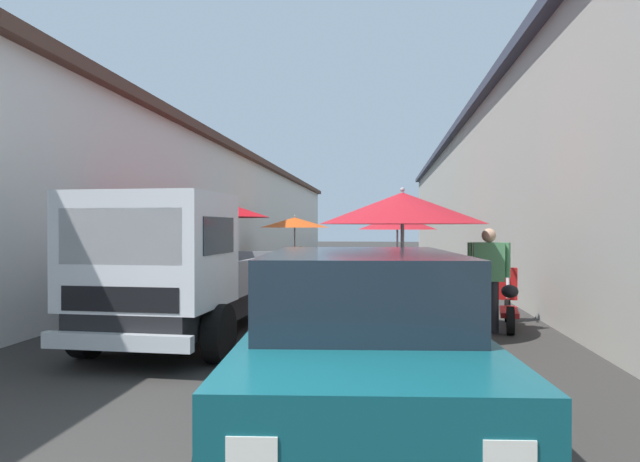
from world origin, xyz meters
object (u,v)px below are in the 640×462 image
at_px(hatchback_car, 362,340).
at_px(vendor_by_crates, 489,272).
at_px(parked_scooter, 509,300).
at_px(delivery_truck, 175,272).
at_px(plastic_stool, 441,297).
at_px(fruit_stall_far_left, 213,214).
at_px(fruit_stall_far_right, 167,217).
at_px(fruit_stall_near_left, 404,223).
at_px(fruit_stall_near_right, 296,228).
at_px(fruit_stall_mid_lane, 398,228).

bearing_deg(hatchback_car, vendor_by_crates, -22.66).
xyz_separation_m(hatchback_car, parked_scooter, (4.82, -2.23, -0.29)).
height_order(delivery_truck, plastic_stool, delivery_truck).
bearing_deg(parked_scooter, fruit_stall_far_left, 57.64).
bearing_deg(delivery_truck, fruit_stall_far_right, 23.98).
bearing_deg(parked_scooter, hatchback_car, 155.18).
relative_size(fruit_stall_near_left, plastic_stool, 5.88).
bearing_deg(fruit_stall_far_left, hatchback_car, -155.25).
bearing_deg(fruit_stall_far_left, fruit_stall_far_right, 179.65).
bearing_deg(hatchback_car, fruit_stall_far_right, 34.59).
height_order(fruit_stall_near_left, plastic_stool, fruit_stall_near_left).
height_order(hatchback_car, vendor_by_crates, vendor_by_crates).
relative_size(vendor_by_crates, parked_scooter, 0.97).
bearing_deg(parked_scooter, plastic_stool, 35.22).
bearing_deg(fruit_stall_near_right, fruit_stall_mid_lane, -138.81).
xyz_separation_m(fruit_stall_near_left, fruit_stall_near_right, (11.85, 3.58, -0.12)).
bearing_deg(plastic_stool, fruit_stall_far_right, 92.77).
xyz_separation_m(delivery_truck, plastic_stool, (3.46, -3.93, -0.71)).
relative_size(fruit_stall_near_right, delivery_truck, 0.52).
xyz_separation_m(fruit_stall_far_left, delivery_truck, (-6.10, -1.41, -0.95)).
bearing_deg(fruit_stall_near_left, vendor_by_crates, -72.92).
xyz_separation_m(fruit_stall_near_left, parked_scooter, (0.87, -1.74, -1.27)).
distance_m(delivery_truck, vendor_by_crates, 4.77).
bearing_deg(fruit_stall_far_left, fruit_stall_near_right, -7.94).
xyz_separation_m(fruit_stall_near_left, vendor_by_crates, (0.41, -1.33, -0.77)).
bearing_deg(fruit_stall_mid_lane, fruit_stall_near_right, 41.19).
height_order(fruit_stall_mid_lane, vendor_by_crates, fruit_stall_mid_lane).
distance_m(fruit_stall_far_right, fruit_stall_near_left, 4.97).
relative_size(fruit_stall_far_right, fruit_stall_far_left, 0.94).
height_order(fruit_stall_far_right, parked_scooter, fruit_stall_far_right).
bearing_deg(fruit_stall_far_left, fruit_stall_mid_lane, -59.35).
height_order(fruit_stall_far_left, delivery_truck, fruit_stall_far_left).
bearing_deg(fruit_stall_near_left, parked_scooter, -63.52).
distance_m(fruit_stall_near_left, fruit_stall_near_right, 12.38).
relative_size(fruit_stall_near_right, vendor_by_crates, 1.59).
bearing_deg(delivery_truck, fruit_stall_mid_lane, -20.23).
bearing_deg(hatchback_car, fruit_stall_far_left, 24.75).
distance_m(fruit_stall_near_left, fruit_stall_far_left, 6.66).
bearing_deg(plastic_stool, fruit_stall_near_right, 24.37).
relative_size(vendor_by_crates, plastic_stool, 3.76).
height_order(fruit_stall_far_left, parked_scooter, fruit_stall_far_left).
height_order(fruit_stall_near_right, delivery_truck, fruit_stall_near_right).
height_order(fruit_stall_mid_lane, delivery_truck, fruit_stall_mid_lane).
relative_size(fruit_stall_near_right, hatchback_car, 0.65).
relative_size(fruit_stall_far_left, delivery_truck, 0.57).
xyz_separation_m(parked_scooter, plastic_stool, (1.35, 0.95, -0.12)).
distance_m(fruit_stall_near_right, vendor_by_crates, 12.47).
relative_size(fruit_stall_far_right, fruit_stall_near_left, 1.05).
height_order(fruit_stall_far_right, hatchback_car, fruit_stall_far_right).
height_order(fruit_stall_near_right, parked_scooter, fruit_stall_near_right).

